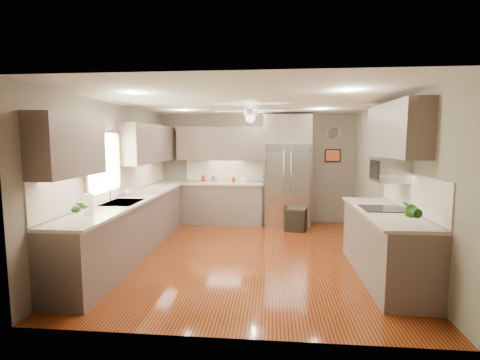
% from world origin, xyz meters
% --- Properties ---
extents(floor, '(5.00, 5.00, 0.00)m').
position_xyz_m(floor, '(0.00, 0.00, 0.00)').
color(floor, '#461309').
rests_on(floor, ground).
extents(ceiling, '(5.00, 5.00, 0.00)m').
position_xyz_m(ceiling, '(0.00, 0.00, 2.50)').
color(ceiling, white).
rests_on(ceiling, ground).
extents(wall_back, '(4.50, 0.00, 4.50)m').
position_xyz_m(wall_back, '(0.00, 2.50, 1.25)').
color(wall_back, '#695E50').
rests_on(wall_back, ground).
extents(wall_front, '(4.50, 0.00, 4.50)m').
position_xyz_m(wall_front, '(0.00, -2.50, 1.25)').
color(wall_front, '#695E50').
rests_on(wall_front, ground).
extents(wall_left, '(0.00, 5.00, 5.00)m').
position_xyz_m(wall_left, '(-2.25, 0.00, 1.25)').
color(wall_left, '#695E50').
rests_on(wall_left, ground).
extents(wall_right, '(0.00, 5.00, 5.00)m').
position_xyz_m(wall_right, '(2.25, 0.00, 1.25)').
color(wall_right, '#695E50').
rests_on(wall_right, ground).
extents(canister_a, '(0.09, 0.09, 0.14)m').
position_xyz_m(canister_a, '(-1.21, 2.24, 1.02)').
color(canister_a, maroon).
rests_on(canister_a, back_run).
extents(canister_b, '(0.10, 0.10, 0.14)m').
position_xyz_m(canister_b, '(-0.97, 2.21, 1.01)').
color(canister_b, silver).
rests_on(canister_b, back_run).
extents(canister_c, '(0.15, 0.15, 0.20)m').
position_xyz_m(canister_c, '(-0.85, 2.20, 1.03)').
color(canister_c, '#C6B795').
rests_on(canister_c, back_run).
extents(canister_d, '(0.09, 0.09, 0.12)m').
position_xyz_m(canister_d, '(-0.51, 2.24, 1.00)').
color(canister_d, maroon).
rests_on(canister_d, back_run).
extents(soap_bottle, '(0.10, 0.10, 0.17)m').
position_xyz_m(soap_bottle, '(-2.05, 0.08, 1.03)').
color(soap_bottle, white).
rests_on(soap_bottle, left_run).
extents(potted_plant_left, '(0.17, 0.12, 0.30)m').
position_xyz_m(potted_plant_left, '(-1.94, -1.73, 1.09)').
color(potted_plant_left, '#285E1B').
rests_on(potted_plant_left, left_run).
extents(potted_plant_right, '(0.22, 0.18, 0.35)m').
position_xyz_m(potted_plant_right, '(1.90, -1.66, 1.12)').
color(potted_plant_right, '#285E1B').
rests_on(potted_plant_right, right_run).
extents(bowl, '(0.22, 0.22, 0.05)m').
position_xyz_m(bowl, '(-0.25, 2.21, 0.96)').
color(bowl, '#C6B795').
rests_on(bowl, back_run).
extents(left_run, '(0.65, 4.70, 1.45)m').
position_xyz_m(left_run, '(-1.95, 0.15, 0.48)').
color(left_run, brown).
rests_on(left_run, ground).
extents(back_run, '(1.85, 0.65, 1.45)m').
position_xyz_m(back_run, '(-0.72, 2.20, 0.48)').
color(back_run, brown).
rests_on(back_run, ground).
extents(uppers, '(4.50, 4.70, 0.95)m').
position_xyz_m(uppers, '(-0.74, 0.71, 1.87)').
color(uppers, brown).
rests_on(uppers, wall_left).
extents(window, '(0.05, 1.12, 0.92)m').
position_xyz_m(window, '(-2.22, -0.50, 1.55)').
color(window, '#BFF2B2').
rests_on(window, wall_left).
extents(sink, '(0.50, 0.70, 0.32)m').
position_xyz_m(sink, '(-1.93, -0.50, 0.91)').
color(sink, silver).
rests_on(sink, left_run).
extents(refrigerator, '(1.06, 0.75, 2.45)m').
position_xyz_m(refrigerator, '(0.70, 2.16, 1.19)').
color(refrigerator, silver).
rests_on(refrigerator, ground).
extents(right_run, '(0.70, 2.20, 1.45)m').
position_xyz_m(right_run, '(1.93, -0.80, 0.48)').
color(right_run, brown).
rests_on(right_run, ground).
extents(microwave, '(0.43, 0.55, 0.34)m').
position_xyz_m(microwave, '(2.03, -0.55, 1.48)').
color(microwave, silver).
rests_on(microwave, wall_right).
extents(ceiling_fan, '(1.18, 1.18, 0.32)m').
position_xyz_m(ceiling_fan, '(-0.00, 0.30, 2.33)').
color(ceiling_fan, white).
rests_on(ceiling_fan, ceiling).
extents(recessed_lights, '(2.84, 3.14, 0.01)m').
position_xyz_m(recessed_lights, '(-0.04, 0.40, 2.49)').
color(recessed_lights, white).
rests_on(recessed_lights, ceiling).
extents(wall_clock, '(0.30, 0.03, 0.30)m').
position_xyz_m(wall_clock, '(1.75, 2.48, 2.05)').
color(wall_clock, white).
rests_on(wall_clock, wall_back).
extents(framed_print, '(0.36, 0.03, 0.30)m').
position_xyz_m(framed_print, '(1.75, 2.48, 1.55)').
color(framed_print, black).
rests_on(framed_print, wall_back).
extents(stool, '(0.50, 0.50, 0.48)m').
position_xyz_m(stool, '(0.90, 1.65, 0.24)').
color(stool, black).
rests_on(stool, ground).
extents(paper_towel, '(0.12, 0.12, 0.29)m').
position_xyz_m(paper_towel, '(-1.96, -1.43, 1.08)').
color(paper_towel, white).
rests_on(paper_towel, left_run).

